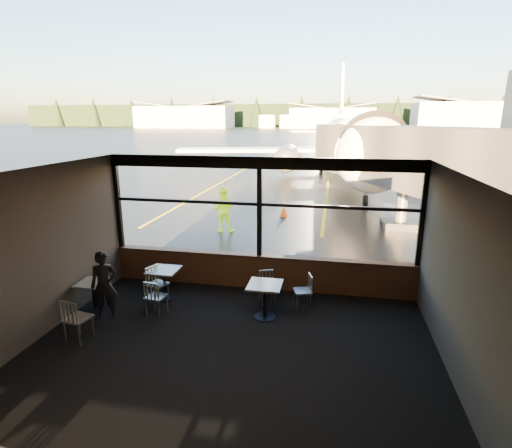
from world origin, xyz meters
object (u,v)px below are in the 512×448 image
(jet_bridge, at_px, (382,174))
(passenger, at_px, (104,285))
(cone_nose, at_px, (284,211))
(cafe_table_mid, at_px, (165,284))
(chair_mid_s, at_px, (156,297))
(ground_crew, at_px, (223,209))
(airliner, at_px, (352,110))
(cafe_table_near, at_px, (265,301))
(chair_near_e, at_px, (303,291))
(chair_near_n, at_px, (268,288))
(chair_left_s, at_px, (78,319))
(chair_mid_w, at_px, (158,285))
(cafe_table_left, at_px, (94,296))

(jet_bridge, xyz_separation_m, passenger, (-6.72, -7.81, -1.65))
(jet_bridge, relative_size, cone_nose, 22.25)
(cafe_table_mid, relative_size, cone_nose, 1.57)
(chair_mid_s, bearing_deg, ground_crew, 102.23)
(airliner, height_order, jet_bridge, airliner)
(chair_mid_s, bearing_deg, cafe_table_near, 16.56)
(chair_near_e, height_order, chair_mid_s, chair_mid_s)
(chair_near_n, bearing_deg, ground_crew, -86.22)
(jet_bridge, height_order, chair_near_n, jet_bridge)
(cafe_table_near, xyz_separation_m, chair_left_s, (-3.57, -1.66, 0.07))
(jet_bridge, distance_m, chair_near_n, 7.44)
(airliner, relative_size, ground_crew, 18.34)
(chair_left_s, bearing_deg, cone_nose, 86.42)
(chair_mid_s, distance_m, chair_left_s, 1.73)
(cafe_table_mid, height_order, chair_mid_w, chair_mid_w)
(cafe_table_left, relative_size, chair_near_e, 0.86)
(cafe_table_mid, bearing_deg, chair_left_s, -113.22)
(cafe_table_near, distance_m, cafe_table_mid, 2.69)
(chair_left_s, bearing_deg, jet_bridge, 62.58)
(chair_mid_w, height_order, cone_nose, chair_mid_w)
(jet_bridge, xyz_separation_m, chair_left_s, (-6.74, -8.79, -1.96))
(chair_near_n, height_order, chair_mid_w, chair_mid_w)
(chair_near_e, xyz_separation_m, ground_crew, (-3.67, 6.14, 0.48))
(cafe_table_near, xyz_separation_m, chair_mid_s, (-2.48, -0.32, 0.03))
(cone_nose, bearing_deg, cafe_table_left, -107.59)
(cone_nose, bearing_deg, chair_mid_w, -101.64)
(cafe_table_mid, bearing_deg, airliner, 77.49)
(jet_bridge, bearing_deg, chair_mid_w, -130.98)
(chair_mid_s, xyz_separation_m, cone_nose, (1.70, 10.16, -0.19))
(airliner, relative_size, chair_mid_w, 36.88)
(chair_mid_w, bearing_deg, cone_nose, -168.97)
(ground_crew, bearing_deg, cafe_table_left, 71.92)
(cafe_table_mid, height_order, cafe_table_left, cafe_table_mid)
(cafe_table_left, relative_size, chair_near_n, 0.88)
(chair_near_e, height_order, passenger, passenger)
(airliner, distance_m, ground_crew, 18.46)
(cafe_table_left, height_order, cone_nose, cafe_table_left)
(chair_left_s, bearing_deg, cafe_table_near, 35.07)
(jet_bridge, height_order, cafe_table_near, jet_bridge)
(chair_near_n, xyz_separation_m, passenger, (-3.49, -1.42, 0.38))
(airliner, height_order, cone_nose, airliner)
(cafe_table_near, xyz_separation_m, cafe_table_left, (-4.03, -0.41, -0.05))
(chair_left_s, bearing_deg, passenger, 98.78)
(airliner, distance_m, chair_near_n, 23.82)
(cafe_table_mid, xyz_separation_m, ground_crew, (-0.23, 6.31, 0.51))
(chair_near_n, bearing_deg, chair_near_e, 154.48)
(cafe_table_mid, height_order, chair_near_e, chair_near_e)
(ground_crew, bearing_deg, chair_mid_w, 82.17)
(jet_bridge, relative_size, cafe_table_near, 13.55)
(cafe_table_left, relative_size, passenger, 0.45)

